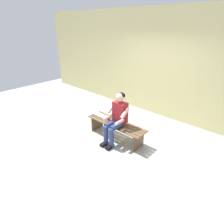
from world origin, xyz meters
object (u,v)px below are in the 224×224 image
person_seated (117,117)px  book_open (100,115)px  bench_near (116,127)px  apple (108,118)px

person_seated → book_open: 0.73m
bench_near → apple: 0.29m
apple → book_open: (0.33, -0.03, -0.03)m
bench_near → book_open: (0.58, -0.02, 0.11)m
apple → book_open: size_ratio=0.20×
bench_near → book_open: book_open is taller
person_seated → book_open: size_ratio=2.98×
bench_near → apple: (0.25, 0.01, 0.14)m
apple → book_open: apple is taller
person_seated → book_open: bearing=-9.9°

